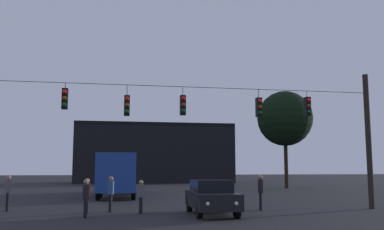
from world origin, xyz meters
The scene contains 12 objects.
ground_plane centered at (0.00, 24.50, 0.00)m, with size 168.00×168.00×0.00m, color black.
overhead_signal_span centered at (0.04, 11.28, 4.05)m, with size 22.07×0.44×6.91m.
city_bus centered at (-1.74, 23.54, 1.87)m, with size 2.86×11.07×3.00m.
car_near_right centered at (2.34, 10.21, 0.80)m, with size 1.92×4.38×1.52m.
pedestrian_crossing_left centered at (-3.14, 11.57, 0.89)m, with size 0.31×0.40×1.58m.
pedestrian_crossing_center centered at (-6.96, 13.31, 0.98)m, with size 0.33×0.41×1.72m.
pedestrian_crossing_right centered at (5.11, 11.56, 0.97)m, with size 0.34×0.42×1.71m.
pedestrian_near_bus centered at (-3.09, 9.91, 0.88)m, with size 0.27×0.38×1.58m.
pedestrian_trailing centered at (-2.09, 11.99, 0.94)m, with size 0.29×0.39×1.66m.
pedestrian_far_side centered at (-0.74, 11.02, 0.84)m, with size 0.27×0.38×1.51m.
corner_building centered at (3.22, 50.42, 4.00)m, with size 21.16×8.51×7.99m.
tree_left_silhouette centered at (14.82, 31.45, 6.98)m, with size 5.57×5.57×9.78m.
Camera 1 is at (-1.82, -8.22, 2.08)m, focal length 39.04 mm.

